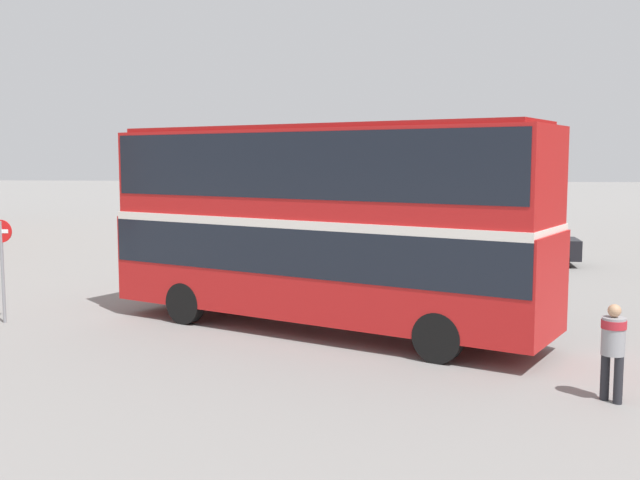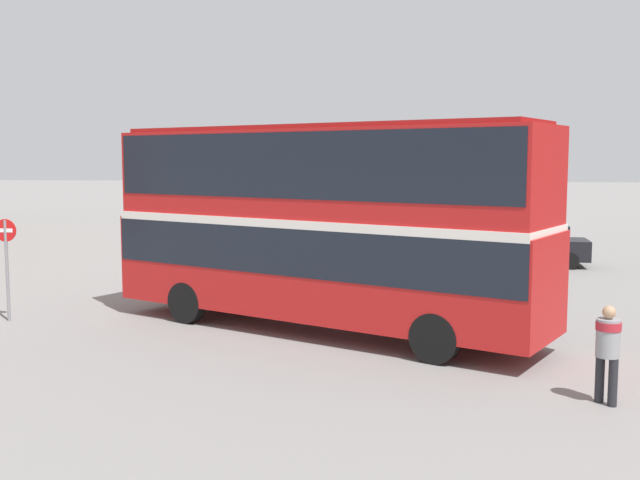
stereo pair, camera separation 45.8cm
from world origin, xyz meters
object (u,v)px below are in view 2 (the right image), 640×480
object	(u,v)px
pedestrian_foreground	(608,344)
parked_car_kerb_near	(398,247)
parked_car_kerb_far	(536,245)
double_decker_bus	(320,215)
no_entry_sign	(6,254)

from	to	relation	value
pedestrian_foreground	parked_car_kerb_near	size ratio (longest dim) A/B	0.36
parked_car_kerb_near	parked_car_kerb_far	distance (m)	5.44
double_decker_bus	parked_car_kerb_far	xyz separation A→B (m)	(6.91, 11.95, -1.98)
pedestrian_foreground	parked_car_kerb_near	distance (m)	15.67
pedestrian_foreground	no_entry_sign	bearing A→B (deg)	-60.64
pedestrian_foreground	parked_car_kerb_near	xyz separation A→B (m)	(-3.72, 15.22, -0.21)
pedestrian_foreground	no_entry_sign	world-z (taller)	no_entry_sign
pedestrian_foreground	no_entry_sign	distance (m)	14.25
pedestrian_foreground	parked_car_kerb_far	size ratio (longest dim) A/B	0.42
parked_car_kerb_near	double_decker_bus	bearing A→B (deg)	72.28
parked_car_kerb_far	no_entry_sign	bearing A→B (deg)	41.97
double_decker_bus	parked_car_kerb_far	bearing A→B (deg)	86.56
parked_car_kerb_near	parked_car_kerb_far	bearing A→B (deg)	-172.85
double_decker_bus	no_entry_sign	xyz separation A→B (m)	(-7.97, 0.16, -1.07)
double_decker_bus	no_entry_sign	distance (m)	8.04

